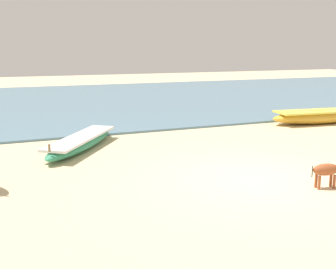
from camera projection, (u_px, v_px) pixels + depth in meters
ground at (255, 180)px, 9.79m from camera, size 80.00×80.00×0.00m
sea_water at (97, 100)px, 24.49m from camera, size 60.00×20.00×0.08m
fishing_boat_0 at (81, 142)px, 12.73m from camera, size 3.09×3.89×0.60m
fishing_boat_1 at (319, 116)px, 17.09m from camera, size 4.26×1.59×0.75m
calf_near_rust at (327, 170)px, 9.16m from camera, size 0.85×0.37×0.56m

